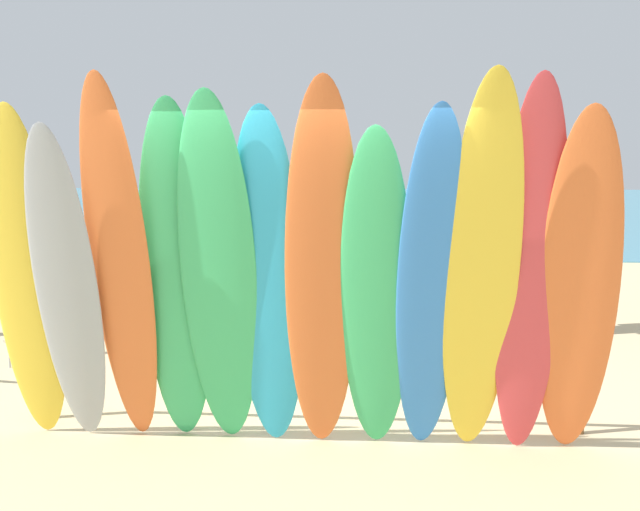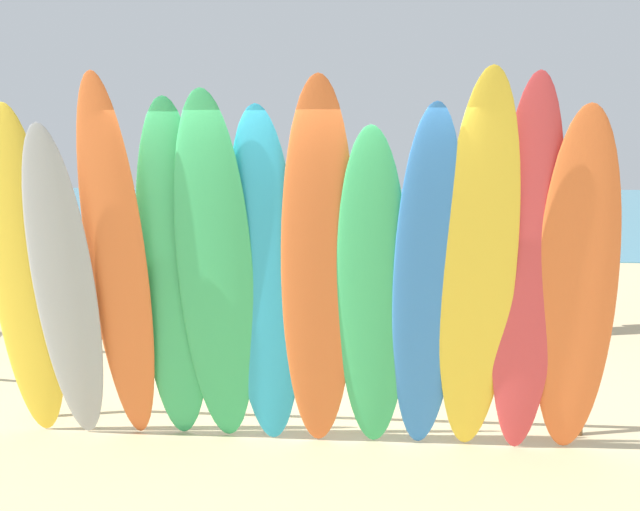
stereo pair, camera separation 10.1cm
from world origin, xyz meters
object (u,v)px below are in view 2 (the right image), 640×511
surfboard_teal_5 (265,282)px  beachgoer_midbeach (161,230)px  surfboard_red_10 (527,272)px  beachgoer_near_rack (421,246)px  beachgoer_photographing (181,247)px  beachgoer_by_water (576,260)px  surfboard_blue_8 (427,286)px  surfboard_orange_2 (117,266)px  surfboard_green_3 (174,275)px  surfboard_yellow_0 (25,276)px  surfboard_green_7 (372,294)px  surfboard_orange_11 (576,288)px  beachgoer_strolling (364,226)px  beach_chair_red (42,319)px  surfboard_orange_6 (318,271)px  surfboard_grey_1 (64,289)px  surfboard_rack (303,353)px  surfboard_yellow_9 (478,271)px  surfboard_green_4 (215,275)px

surfboard_teal_5 → beachgoer_midbeach: bearing=116.8°
surfboard_red_10 → beachgoer_near_rack: size_ratio=1.84×
beachgoer_photographing → beachgoer_midbeach: 2.44m
beachgoer_by_water → beachgoer_near_rack: (-1.85, 1.87, -0.05)m
surfboard_blue_8 → beachgoer_near_rack: surfboard_blue_8 is taller
surfboard_orange_2 → surfboard_green_3: size_ratio=1.07×
surfboard_yellow_0 → surfboard_orange_2: (0.76, -0.09, 0.10)m
surfboard_red_10 → beachgoer_by_water: bearing=70.9°
surfboard_green_7 → surfboard_orange_11: (1.43, 0.02, 0.07)m
surfboard_green_3 → beachgoer_strolling: surfboard_green_3 is taller
surfboard_orange_2 → beachgoer_near_rack: 6.64m
surfboard_blue_8 → beach_chair_red: 4.83m
surfboard_orange_2 → surfboard_orange_6: surfboard_orange_2 is taller
beachgoer_midbeach → beachgoer_by_water: bearing=68.6°
surfboard_orange_2 → surfboard_green_3: bearing=20.5°
surfboard_grey_1 → beachgoer_near_rack: bearing=67.6°
surfboard_rack → beachgoer_near_rack: (1.12, 5.55, 0.26)m
surfboard_teal_5 → surfboard_orange_6: (0.40, -0.04, 0.10)m
surfboard_red_10 → beach_chair_red: (-4.76, 2.42, -0.94)m
surfboard_grey_1 → beachgoer_photographing: bearing=97.8°
surfboard_teal_5 → surfboard_rack: bearing=72.7°
surfboard_green_7 → beach_chair_red: 4.47m
surfboard_orange_2 → surfboard_blue_8: surfboard_orange_2 is taller
surfboard_green_3 → surfboard_green_7: surfboard_green_3 is taller
surfboard_orange_2 → surfboard_teal_5: bearing=6.9°
beachgoer_near_rack → surfboard_blue_8: bearing=174.2°
surfboard_red_10 → beachgoer_midbeach: (-4.79, 6.88, -0.37)m
surfboard_orange_6 → surfboard_yellow_9: bearing=-6.8°
surfboard_green_4 → surfboard_teal_5: surfboard_green_4 is taller
surfboard_orange_2 → beachgoer_photographing: (-0.87, 4.69, -0.40)m
surfboard_teal_5 → beachgoer_near_rack: bearing=81.4°
surfboard_yellow_0 → surfboard_rack: bearing=14.9°
surfboard_green_3 → surfboard_orange_2: bearing=-167.6°
surfboard_blue_8 → surfboard_red_10: size_ratio=0.94×
surfboard_red_10 → beachgoer_midbeach: 8.39m
surfboard_orange_2 → surfboard_green_4: surfboard_orange_2 is taller
surfboard_green_7 → beachgoer_near_rack: bearing=86.9°
beachgoer_strolling → beach_chair_red: bearing=97.4°
surfboard_yellow_0 → surfboard_grey_1: bearing=-16.3°
surfboard_orange_6 → beachgoer_by_water: size_ratio=1.73×
surfboard_orange_6 → beachgoer_photographing: surfboard_orange_6 is taller
surfboard_grey_1 → beachgoer_near_rack: surfboard_grey_1 is taller
beachgoer_strolling → surfboard_grey_1: bearing=114.6°
surfboard_orange_6 → beachgoer_midbeach: bearing=110.3°
surfboard_orange_6 → surfboard_green_3: bearing=169.4°
surfboard_green_3 → beach_chair_red: (-2.19, 2.36, -0.87)m
surfboard_yellow_9 → surfboard_rack: bearing=149.4°
surfboard_grey_1 → surfboard_green_4: bearing=4.8°
surfboard_green_3 → surfboard_orange_11: surfboard_green_3 is taller
surfboard_red_10 → surfboard_orange_2: bearing=179.2°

